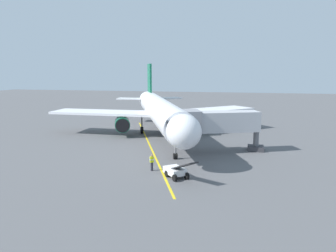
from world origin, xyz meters
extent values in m
plane|color=#565659|center=(0.00, 0.00, 0.00)|extent=(220.00, 220.00, 0.00)
cube|color=yellow|center=(0.33, 5.64, 0.01)|extent=(15.02, 37.25, 0.01)
cylinder|color=white|center=(0.33, -0.36, 4.10)|extent=(16.11, 32.99, 3.80)
ellipsoid|color=white|center=(-6.41, 16.55, 4.10)|extent=(4.83, 5.05, 3.61)
cone|color=white|center=(7.17, -17.54, 4.10)|extent=(4.29, 4.05, 3.42)
cube|color=black|center=(-5.89, 15.25, 4.65)|extent=(3.59, 2.68, 0.90)
cube|color=white|center=(-6.22, -6.97, 3.50)|extent=(15.92, 15.54, 0.36)
cylinder|color=#146B47|center=(-4.69, -3.43, 2.00)|extent=(3.39, 4.01, 2.30)
cylinder|color=black|center=(-5.34, -1.81, 2.00)|extent=(2.02, 0.96, 2.10)
cube|color=white|center=(9.62, -0.66, 3.50)|extent=(17.08, 5.28, 0.36)
cylinder|color=#146B47|center=(6.08, 0.86, 2.00)|extent=(3.39, 4.01, 2.30)
cylinder|color=black|center=(5.44, 2.49, 2.00)|extent=(2.02, 0.96, 2.10)
cube|color=#146B47|center=(6.06, -14.76, 7.90)|extent=(2.11, 4.59, 7.20)
cube|color=white|center=(2.98, -15.66, 4.70)|extent=(6.46, 5.94, 0.24)
cube|color=white|center=(8.92, -13.29, 4.70)|extent=(6.54, 2.81, 0.24)
cylinder|color=slate|center=(-4.67, 12.18, 1.73)|extent=(0.24, 0.24, 2.77)
cylinder|color=black|center=(-4.67, 12.18, 0.35)|extent=(0.68, 0.82, 0.70)
cylinder|color=slate|center=(-0.98, -4.11, 1.94)|extent=(0.24, 0.24, 2.77)
cylinder|color=black|center=(-0.98, -4.11, 0.55)|extent=(0.83, 1.19, 1.10)
cylinder|color=slate|center=(3.85, -2.18, 1.94)|extent=(0.24, 0.24, 2.77)
cylinder|color=black|center=(3.85, -2.18, 0.55)|extent=(0.83, 1.19, 1.10)
cube|color=#B7B7BC|center=(-9.78, 7.46, 3.90)|extent=(9.32, 5.75, 2.50)
cube|color=gray|center=(-5.60, 9.12, 3.90)|extent=(3.79, 4.01, 3.00)
cylinder|color=slate|center=(-13.96, 5.79, 1.95)|extent=(0.70, 0.70, 3.90)
cube|color=#333338|center=(-13.96, 5.79, 0.30)|extent=(2.00, 2.00, 0.60)
cylinder|color=#23232D|center=(-3.21, 17.18, 0.44)|extent=(0.26, 0.26, 0.88)
cube|color=#D8EA19|center=(-3.21, 17.18, 1.18)|extent=(0.45, 0.40, 0.60)
cube|color=silver|center=(-3.21, 17.18, 1.18)|extent=(0.47, 0.42, 0.10)
sphere|color=#9E7051|center=(-3.21, 17.18, 1.60)|extent=(0.22, 0.22, 0.22)
cube|color=white|center=(-5.93, 18.64, 0.62)|extent=(2.57, 2.65, 0.60)
cube|color=black|center=(-6.98, 19.85, 1.52)|extent=(3.14, 3.43, 1.61)
cylinder|color=black|center=(-7.18, 19.08, 0.32)|extent=(0.61, 0.65, 0.64)
cylinder|color=black|center=(-6.19, 19.93, 0.32)|extent=(0.61, 0.65, 0.64)
cylinder|color=black|center=(-6.19, 17.95, 0.32)|extent=(0.61, 0.65, 0.64)
cylinder|color=black|center=(-5.21, 18.80, 0.32)|extent=(0.61, 0.65, 0.64)
camera|label=1|loc=(-12.11, 48.94, 10.21)|focal=35.41mm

